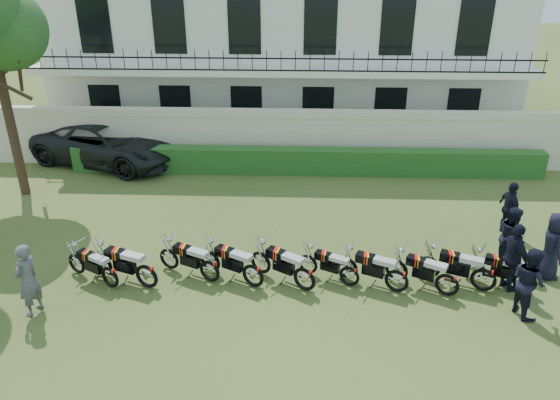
{
  "coord_description": "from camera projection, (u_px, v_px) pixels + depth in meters",
  "views": [
    {
      "loc": [
        0.78,
        -12.32,
        8.21
      ],
      "look_at": [
        0.22,
        2.13,
        1.27
      ],
      "focal_mm": 35.0,
      "sensor_mm": 36.0,
      "label": 1
    }
  ],
  "objects": [
    {
      "name": "motorcycle_3",
      "position": [
        253.0,
        270.0,
        14.01
      ],
      "size": [
        1.83,
        1.07,
        1.11
      ],
      "rotation": [
        0.0,
        0.0,
        1.07
      ],
      "color": "black",
      "rests_on": "ground"
    },
    {
      "name": "motorcycle_0",
      "position": [
        109.0,
        273.0,
        14.01
      ],
      "size": [
        1.67,
        0.99,
        1.01
      ],
      "rotation": [
        0.0,
        0.0,
        1.06
      ],
      "color": "black",
      "rests_on": "ground"
    },
    {
      "name": "hedge",
      "position": [
        306.0,
        161.0,
        20.91
      ],
      "size": [
        18.0,
        0.6,
        1.0
      ],
      "primitive_type": "cube",
      "color": "#22491A",
      "rests_on": "ground"
    },
    {
      "name": "motorcycle_6",
      "position": [
        397.0,
        276.0,
        13.81
      ],
      "size": [
        1.85,
        0.97,
        1.08
      ],
      "rotation": [
        0.0,
        0.0,
        1.14
      ],
      "color": "black",
      "rests_on": "ground"
    },
    {
      "name": "motorcycle_1",
      "position": [
        146.0,
        271.0,
        13.96
      ],
      "size": [
        2.01,
        0.94,
        1.15
      ],
      "rotation": [
        0.0,
        0.0,
        1.2
      ],
      "color": "black",
      "rests_on": "ground"
    },
    {
      "name": "perimeter_wall",
      "position": [
        280.0,
        137.0,
        21.38
      ],
      "size": [
        30.0,
        0.35,
        2.3
      ],
      "color": "beige",
      "rests_on": "ground"
    },
    {
      "name": "motorcycle_7",
      "position": [
        448.0,
        280.0,
        13.67
      ],
      "size": [
        1.76,
        1.02,
        1.06
      ],
      "rotation": [
        0.0,
        0.0,
        1.07
      ],
      "color": "black",
      "rests_on": "ground"
    },
    {
      "name": "motorcycle_8",
      "position": [
        484.0,
        274.0,
        13.84
      ],
      "size": [
        1.93,
        0.95,
        1.12
      ],
      "rotation": [
        0.0,
        0.0,
        1.17
      ],
      "color": "black",
      "rests_on": "ground"
    },
    {
      "name": "officer_1",
      "position": [
        529.0,
        282.0,
        12.88
      ],
      "size": [
        0.88,
        1.02,
        1.79
      ],
      "primitive_type": "imported",
      "rotation": [
        0.0,
        0.0,
        1.83
      ],
      "color": "black",
      "rests_on": "ground"
    },
    {
      "name": "motorcycle_2",
      "position": [
        209.0,
        266.0,
        14.24
      ],
      "size": [
        1.79,
        0.96,
        1.06
      ],
      "rotation": [
        0.0,
        0.0,
        1.13
      ],
      "color": "black",
      "rests_on": "ground"
    },
    {
      "name": "motorcycle_4",
      "position": [
        305.0,
        274.0,
        13.87
      ],
      "size": [
        1.77,
        1.19,
        1.11
      ],
      "rotation": [
        0.0,
        0.0,
        1.0
      ],
      "color": "black",
      "rests_on": "ground"
    },
    {
      "name": "officer_5",
      "position": [
        509.0,
        208.0,
        16.49
      ],
      "size": [
        0.62,
        1.06,
        1.69
      ],
      "primitive_type": "imported",
      "rotation": [
        0.0,
        0.0,
        1.79
      ],
      "color": "black",
      "rests_on": "ground"
    },
    {
      "name": "officer_2",
      "position": [
        513.0,
        258.0,
        13.76
      ],
      "size": [
        0.77,
        1.19,
        1.88
      ],
      "primitive_type": "imported",
      "rotation": [
        0.0,
        0.0,
        1.88
      ],
      "color": "black",
      "rests_on": "ground"
    },
    {
      "name": "suv",
      "position": [
        107.0,
        143.0,
        21.78
      ],
      "size": [
        6.58,
        4.56,
        1.67
      ],
      "primitive_type": "imported",
      "rotation": [
        0.0,
        0.0,
        1.24
      ],
      "color": "black",
      "rests_on": "ground"
    },
    {
      "name": "building",
      "position": [
        285.0,
        45.0,
        25.65
      ],
      "size": [
        20.4,
        9.6,
        7.4
      ],
      "color": "white",
      "rests_on": "ground"
    },
    {
      "name": "ground",
      "position": [
        269.0,
        276.0,
        14.68
      ],
      "size": [
        100.0,
        100.0,
        0.0
      ],
      "primitive_type": "plane",
      "color": "#3A4E1F",
      "rests_on": "ground"
    },
    {
      "name": "officer_4",
      "position": [
        511.0,
        237.0,
        14.84
      ],
      "size": [
        0.75,
        0.92,
        1.76
      ],
      "primitive_type": "imported",
      "rotation": [
        0.0,
        0.0,
        1.46
      ],
      "color": "black",
      "rests_on": "ground"
    },
    {
      "name": "motorcycle_5",
      "position": [
        350.0,
        272.0,
        14.09
      ],
      "size": [
        1.61,
        0.9,
        0.96
      ],
      "rotation": [
        0.0,
        0.0,
        1.1
      ],
      "color": "black",
      "rests_on": "ground"
    },
    {
      "name": "officer_3",
      "position": [
        552.0,
        246.0,
        14.3
      ],
      "size": [
        0.61,
        0.92,
        1.87
      ],
      "primitive_type": "imported",
      "rotation": [
        0.0,
        0.0,
        1.56
      ],
      "color": "black",
      "rests_on": "ground"
    },
    {
      "name": "motorcycle_9",
      "position": [
        526.0,
        277.0,
        13.8
      ],
      "size": [
        1.69,
        0.94,
        1.01
      ],
      "rotation": [
        0.0,
        0.0,
        1.1
      ],
      "color": "black",
      "rests_on": "ground"
    },
    {
      "name": "inspector",
      "position": [
        27.0,
        280.0,
        12.87
      ],
      "size": [
        0.61,
        0.78,
        1.88
      ],
      "primitive_type": "imported",
      "rotation": [
        0.0,
        0.0,
        -1.84
      ],
      "color": "#5E5D62",
      "rests_on": "ground"
    }
  ]
}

